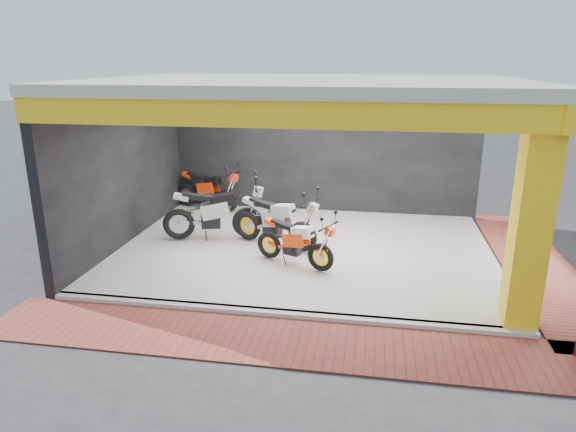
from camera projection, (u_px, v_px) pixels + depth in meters
name	position (u px, v px, depth m)	size (l,w,h in m)	color
ground	(290.00, 290.00, 9.43)	(80.00, 80.00, 0.00)	#2D2D30
showroom_floor	(305.00, 250.00, 11.30)	(8.00, 6.00, 0.10)	silver
showroom_ceiling	(307.00, 84.00, 10.26)	(8.40, 6.40, 0.20)	beige
back_wall	(322.00, 150.00, 13.72)	(8.20, 0.20, 3.50)	black
left_wall	(124.00, 168.00, 11.46)	(0.20, 6.20, 3.50)	black
corner_column	(531.00, 222.00, 7.60)	(0.50, 0.50, 3.50)	yellow
header_beam_front	(279.00, 114.00, 7.52)	(8.40, 0.30, 0.40)	yellow
header_beam_right	(516.00, 102.00, 9.70)	(0.30, 6.40, 0.40)	yellow
floor_kerb	(280.00, 314.00, 8.45)	(8.00, 0.20, 0.10)	silver
paver_front	(271.00, 340.00, 7.72)	(9.00, 1.40, 0.03)	brown
paver_right	(536.00, 265.00, 10.54)	(1.40, 7.00, 0.03)	brown
moto_hero	(321.00, 244.00, 9.82)	(1.90, 0.70, 1.16)	#FC3B0A
moto_row_a	(303.00, 222.00, 10.82)	(2.22, 0.82, 1.36)	#9C9EA3
moto_row_b	(248.00, 208.00, 11.65)	(2.41, 0.89, 1.47)	#9EA0A5
moto_row_d	(227.00, 189.00, 13.67)	(2.12, 0.79, 1.30)	red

